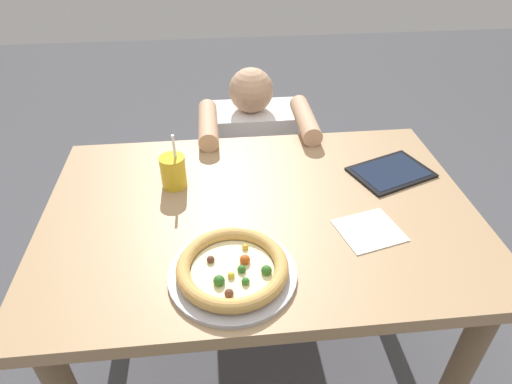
{
  "coord_description": "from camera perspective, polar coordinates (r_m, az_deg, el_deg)",
  "views": [
    {
      "loc": [
        -0.11,
        -0.97,
        1.54
      ],
      "look_at": [
        -0.01,
        0.04,
        0.78
      ],
      "focal_mm": 30.87,
      "sensor_mm": 36.0,
      "label": 1
    }
  ],
  "objects": [
    {
      "name": "paper_napkin",
      "position": [
        1.22,
        14.45,
        -4.85
      ],
      "size": [
        0.19,
        0.18,
        0.0
      ],
      "primitive_type": "cube",
      "rotation": [
        0.0,
        0.0,
        0.25
      ],
      "color": "white",
      "rests_on": "dining_table"
    },
    {
      "name": "diner_seated",
      "position": [
        2.02,
        -0.54,
        2.23
      ],
      "size": [
        0.43,
        0.53,
        0.9
      ],
      "color": "#333847",
      "rests_on": "ground"
    },
    {
      "name": "fork",
      "position": [
        1.25,
        -2.24,
        -2.59
      ],
      "size": [
        0.03,
        0.2,
        0.0
      ],
      "color": "silver",
      "rests_on": "dining_table"
    },
    {
      "name": "ground_plane",
      "position": [
        1.82,
        0.42,
        -20.92
      ],
      "size": [
        8.0,
        8.0,
        0.0
      ],
      "primitive_type": "plane",
      "color": "#4C4C51"
    },
    {
      "name": "dining_table",
      "position": [
        1.33,
        0.54,
        -6.07
      ],
      "size": [
        1.23,
        0.84,
        0.75
      ],
      "color": "tan",
      "rests_on": "ground"
    },
    {
      "name": "tablet",
      "position": [
        1.47,
        17.1,
        2.47
      ],
      "size": [
        0.29,
        0.24,
        0.01
      ],
      "color": "black",
      "rests_on": "dining_table"
    },
    {
      "name": "drink_cup_colored",
      "position": [
        1.34,
        -10.67,
        2.63
      ],
      "size": [
        0.08,
        0.08,
        0.18
      ],
      "color": "gold",
      "rests_on": "dining_table"
    },
    {
      "name": "pizza_near",
      "position": [
        1.06,
        -3.05,
        -9.98
      ],
      "size": [
        0.31,
        0.31,
        0.05
      ],
      "color": "#B7B7BC",
      "rests_on": "dining_table"
    }
  ]
}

